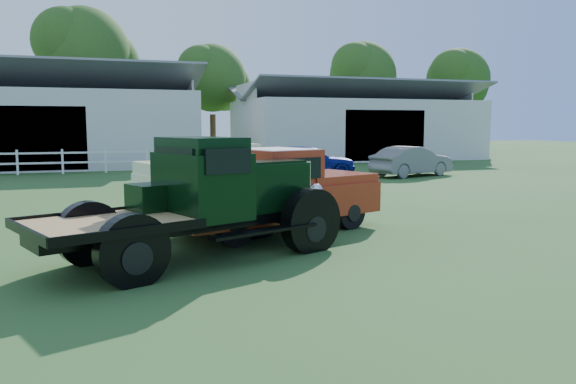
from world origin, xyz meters
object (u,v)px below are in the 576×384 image
object	(u,v)px
red_pickup	(272,190)
misc_car_grey	(412,161)
vintage_flatbed	(197,199)
misc_car_blue	(307,160)
white_pickup	(223,176)

from	to	relation	value
red_pickup	misc_car_grey	distance (m)	14.94
vintage_flatbed	misc_car_grey	distance (m)	17.75
misc_car_grey	vintage_flatbed	bearing A→B (deg)	120.11
red_pickup	misc_car_grey	world-z (taller)	red_pickup
misc_car_blue	misc_car_grey	distance (m)	4.90
white_pickup	misc_car_blue	size ratio (longest dim) A/B	1.11
red_pickup	misc_car_grey	size ratio (longest dim) A/B	1.23
misc_car_blue	red_pickup	bearing A→B (deg)	163.79
vintage_flatbed	white_pickup	xyz separation A→B (m)	(1.75, 5.92, -0.18)
vintage_flatbed	red_pickup	distance (m)	2.82
red_pickup	misc_car_blue	distance (m)	13.40
red_pickup	white_pickup	bearing A→B (deg)	74.45
red_pickup	misc_car_blue	world-z (taller)	red_pickup
white_pickup	misc_car_grey	distance (m)	12.55
misc_car_grey	white_pickup	bearing A→B (deg)	107.28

